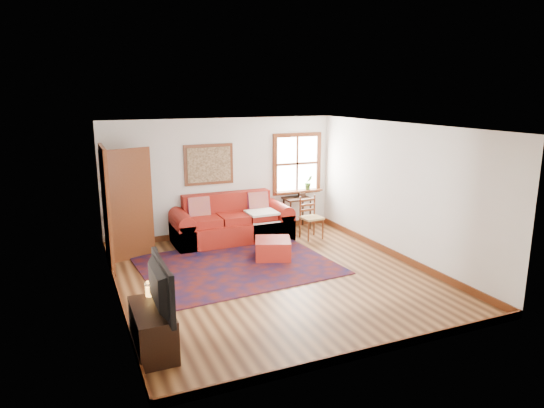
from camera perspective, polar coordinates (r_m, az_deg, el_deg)
name	(u,v)px	position (r m, az deg, el deg)	size (l,w,h in m)	color
ground	(274,277)	(8.21, 0.23, -8.57)	(5.50, 5.50, 0.00)	#472613
room_envelope	(274,180)	(7.77, 0.20, 2.87)	(5.04, 5.54, 2.52)	silver
window	(299,170)	(10.97, 3.14, 4.06)	(1.18, 0.20, 1.38)	white
doorway	(121,204)	(9.03, -17.37, -0.05)	(0.89, 1.08, 2.14)	black
framed_artwork	(209,165)	(10.20, -7.43, 4.63)	(1.05, 0.07, 0.85)	#612D14
persian_rug	(237,265)	(8.73, -4.12, -7.19)	(3.26, 2.61, 0.02)	#50130B
red_leather_sofa	(232,225)	(10.14, -4.77, -2.49)	(2.44, 1.01, 0.95)	maroon
red_ottoman	(273,249)	(9.03, 0.09, -5.29)	(0.64, 0.64, 0.37)	maroon
side_table	(297,203)	(10.91, 2.97, 0.12)	(0.59, 0.44, 0.71)	black
ladder_back_chair	(310,216)	(10.24, 4.52, -1.38)	(0.45, 0.43, 0.89)	tan
media_cabinet	(153,329)	(6.12, -13.85, -14.13)	(0.44, 0.97, 0.53)	black
television	(153,287)	(5.79, -13.79, -9.48)	(1.08, 0.14, 0.62)	black
candle_hurricane	(150,289)	(6.33, -14.18, -9.71)	(0.12, 0.12, 0.18)	silver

